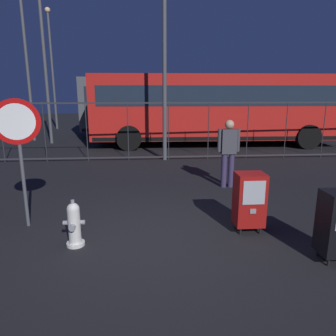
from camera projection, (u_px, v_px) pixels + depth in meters
ground_plane at (155, 240)px, 5.13m from camera, size 60.00×60.00×0.00m
fire_hydrant at (74, 224)px, 4.87m from camera, size 0.33×0.32×0.75m
newspaper_box_secondary at (249, 199)px, 5.34m from camera, size 0.48×0.42×1.02m
stop_sign at (18, 137)px, 5.29m from camera, size 0.71×0.31×2.23m
pedestrian at (228, 150)px, 7.74m from camera, size 0.55×0.22×1.67m
fence_barrier at (148, 131)px, 10.83m from camera, size 18.03×0.04×2.00m
bus_near at (215, 106)px, 13.79m from camera, size 10.56×3.00×3.00m
bus_far at (180, 103)px, 17.22m from camera, size 10.63×3.28×3.00m
street_light_near_left at (164, 15)px, 10.01m from camera, size 0.32×0.32×8.17m
street_light_near_right at (25, 48)px, 14.43m from camera, size 0.32×0.32×7.30m
street_light_far_left at (52, 61)px, 19.20m from camera, size 0.32×0.32×7.09m
street_light_far_right at (43, 37)px, 13.50m from camera, size 0.32×0.32×8.00m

